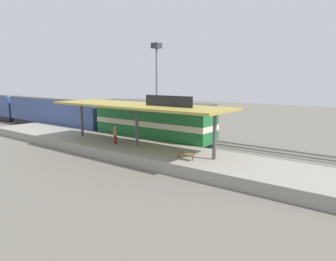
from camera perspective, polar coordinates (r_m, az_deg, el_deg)
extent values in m
plane|color=#666056|center=(33.65, 2.00, -2.42)|extent=(120.00, 120.00, 0.00)
cube|color=#565249|center=(32.07, -0.08, -2.97)|extent=(3.20, 110.00, 0.04)
cube|color=gray|center=(31.50, -0.88, -3.09)|extent=(0.10, 110.00, 0.16)
cube|color=gray|center=(32.62, 0.69, -2.65)|extent=(0.10, 110.00, 0.16)
cube|color=#565249|center=(35.75, 4.42, -1.70)|extent=(3.20, 110.00, 0.04)
cube|color=gray|center=(35.15, 3.78, -1.79)|extent=(0.10, 110.00, 0.16)
cube|color=gray|center=(36.33, 5.04, -1.43)|extent=(0.10, 110.00, 0.16)
cube|color=gray|center=(28.55, -5.72, -3.69)|extent=(6.00, 44.00, 0.90)
cylinder|color=#47474C|center=(23.45, 8.62, -1.02)|extent=(0.28, 0.28, 3.60)
cylinder|color=#47474C|center=(28.13, -5.79, 0.78)|extent=(0.28, 0.28, 3.60)
cylinder|color=#47474C|center=(34.06, -15.66, 1.99)|extent=(0.28, 0.28, 3.60)
cube|color=#A38E3D|center=(27.91, -5.86, 4.64)|extent=(5.20, 18.00, 0.20)
cube|color=black|center=(25.54, 0.04, 5.48)|extent=(0.12, 4.80, 0.90)
cylinder|color=#333338|center=(23.13, 4.60, -5.13)|extent=(0.07, 0.07, 0.42)
cylinder|color=#333338|center=(23.84, 1.96, -4.66)|extent=(0.07, 0.07, 0.42)
cube|color=brown|center=(23.42, 3.27, -4.30)|extent=(0.44, 1.70, 0.08)
cube|color=#28282D|center=(33.26, -2.94, -1.67)|extent=(2.60, 13.60, 0.70)
cube|color=#1E6B33|center=(32.92, -2.97, 1.92)|extent=(2.90, 14.40, 3.50)
cube|color=#424247|center=(32.72, -2.99, 5.17)|extent=(2.78, 14.11, 0.24)
cube|color=beige|center=(32.95, -2.96, 1.47)|extent=(2.93, 14.43, 0.56)
cube|color=#28282D|center=(46.81, -19.98, 1.01)|extent=(2.60, 19.20, 0.70)
cube|color=#384C84|center=(46.58, -20.12, 3.45)|extent=(2.90, 20.00, 3.30)
cube|color=slate|center=(46.45, -20.25, 5.62)|extent=(2.78, 19.60, 0.24)
cube|color=#28282D|center=(41.41, -6.47, 0.49)|extent=(2.50, 11.20, 0.70)
cube|color=#6B6056|center=(41.19, -6.51, 2.76)|extent=(2.80, 12.00, 2.60)
cube|color=#554D45|center=(41.05, -6.55, 4.73)|extent=(2.69, 11.76, 0.24)
cylinder|color=slate|center=(42.33, -2.09, 7.53)|extent=(0.28, 0.28, 11.00)
cube|color=#333338|center=(42.54, -2.14, 15.43)|extent=(1.10, 1.10, 0.70)
cylinder|color=maroon|center=(29.33, -9.87, -1.70)|extent=(0.16, 0.16, 0.84)
cylinder|color=maroon|center=(29.45, -9.61, -1.64)|extent=(0.16, 0.16, 0.84)
cylinder|color=olive|center=(29.26, -9.78, -0.25)|extent=(0.34, 0.34, 0.64)
sphere|color=tan|center=(29.19, -9.80, 0.60)|extent=(0.23, 0.23, 0.23)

